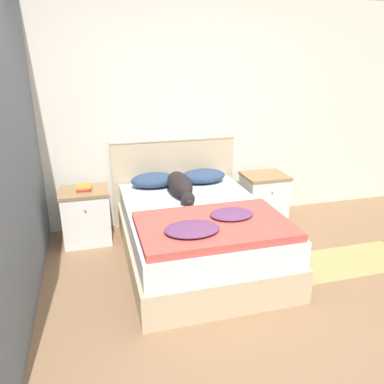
% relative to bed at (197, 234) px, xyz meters
% --- Properties ---
extents(ground_plane, '(16.00, 16.00, 0.00)m').
position_rel_bed_xyz_m(ground_plane, '(-0.11, -1.08, -0.27)').
color(ground_plane, '#896647').
extents(wall_back, '(9.00, 0.06, 2.55)m').
position_rel_bed_xyz_m(wall_back, '(-0.11, 1.05, 1.01)').
color(wall_back, silver).
rests_on(wall_back, ground_plane).
extents(wall_side_left, '(0.06, 3.10, 2.55)m').
position_rel_bed_xyz_m(wall_side_left, '(-1.50, -0.03, 1.01)').
color(wall_side_left, slate).
rests_on(wall_side_left, ground_plane).
extents(bed, '(1.38, 1.91, 0.54)m').
position_rel_bed_xyz_m(bed, '(0.00, 0.00, 0.00)').
color(bed, '#C6B28E').
rests_on(bed, ground_plane).
extents(headboard, '(1.46, 0.06, 1.04)m').
position_rel_bed_xyz_m(headboard, '(-0.00, 0.98, 0.27)').
color(headboard, '#C6B28E').
rests_on(headboard, ground_plane).
extents(nightstand_left, '(0.51, 0.45, 0.59)m').
position_rel_bed_xyz_m(nightstand_left, '(-1.04, 0.70, 0.03)').
color(nightstand_left, white).
rests_on(nightstand_left, ground_plane).
extents(nightstand_right, '(0.51, 0.45, 0.59)m').
position_rel_bed_xyz_m(nightstand_right, '(1.04, 0.70, 0.03)').
color(nightstand_right, white).
rests_on(nightstand_right, ground_plane).
extents(pillow_left, '(0.51, 0.32, 0.16)m').
position_rel_bed_xyz_m(pillow_left, '(-0.29, 0.74, 0.35)').
color(pillow_left, navy).
rests_on(pillow_left, bed).
extents(pillow_right, '(0.51, 0.32, 0.16)m').
position_rel_bed_xyz_m(pillow_right, '(0.29, 0.74, 0.35)').
color(pillow_right, navy).
rests_on(pillow_right, bed).
extents(quilt, '(1.26, 0.82, 0.12)m').
position_rel_bed_xyz_m(quilt, '(-0.01, -0.50, 0.32)').
color(quilt, '#BC4C42').
rests_on(quilt, bed).
extents(dog, '(0.23, 0.81, 0.23)m').
position_rel_bed_xyz_m(dog, '(-0.07, 0.41, 0.38)').
color(dog, black).
rests_on(dog, bed).
extents(book_stack, '(0.16, 0.22, 0.04)m').
position_rel_bed_xyz_m(book_stack, '(-1.04, 0.71, 0.35)').
color(book_stack, '#AD2D28').
rests_on(book_stack, nightstand_left).
extents(rug, '(1.24, 0.55, 0.00)m').
position_rel_bed_xyz_m(rug, '(1.44, -0.45, -0.26)').
color(rug, tan).
rests_on(rug, ground_plane).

